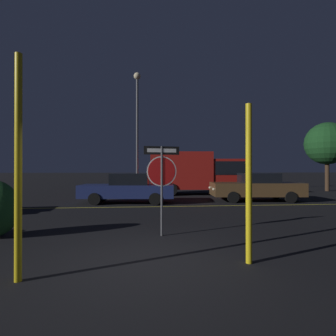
# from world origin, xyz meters

# --- Properties ---
(ground_plane) EXTENTS (260.00, 260.00, 0.00)m
(ground_plane) POSITION_xyz_m (0.00, 0.00, 0.00)
(ground_plane) COLOR black
(road_center_stripe) EXTENTS (40.77, 0.12, 0.01)m
(road_center_stripe) POSITION_xyz_m (0.00, 7.35, 0.00)
(road_center_stripe) COLOR gold
(road_center_stripe) RESTS_ON ground_plane
(stop_sign) EXTENTS (0.95, 0.16, 2.35)m
(stop_sign) POSITION_xyz_m (0.49, 2.00, 1.69)
(stop_sign) COLOR #4C4C51
(stop_sign) RESTS_ON ground_plane
(yellow_pole_left) EXTENTS (0.11, 0.11, 3.57)m
(yellow_pole_left) POSITION_xyz_m (-1.94, -0.59, 1.78)
(yellow_pole_left) COLOR yellow
(yellow_pole_left) RESTS_ON ground_plane
(yellow_pole_right) EXTENTS (0.12, 0.12, 2.97)m
(yellow_pole_right) POSITION_xyz_m (1.97, -0.16, 1.49)
(yellow_pole_right) COLOR yellow
(yellow_pole_right) RESTS_ON ground_plane
(passing_car_2) EXTENTS (4.97, 2.11, 1.53)m
(passing_car_2) POSITION_xyz_m (-0.78, 8.80, 0.75)
(passing_car_2) COLOR navy
(passing_car_2) RESTS_ON ground_plane
(passing_car_3) EXTENTS (5.04, 2.34, 1.54)m
(passing_car_3) POSITION_xyz_m (6.24, 9.06, 0.76)
(passing_car_3) COLOR brown
(passing_car_3) RESTS_ON ground_plane
(delivery_truck) EXTENTS (6.86, 2.94, 2.92)m
(delivery_truck) POSITION_xyz_m (3.97, 13.20, 1.59)
(delivery_truck) COLOR maroon
(delivery_truck) RESTS_ON ground_plane
(street_lamp) EXTENTS (0.48, 0.48, 8.44)m
(street_lamp) POSITION_xyz_m (-0.40, 13.30, 5.49)
(street_lamp) COLOR #4C4C51
(street_lamp) RESTS_ON ground_plane
(tree_0) EXTENTS (3.38, 3.38, 5.51)m
(tree_0) POSITION_xyz_m (14.73, 14.80, 3.81)
(tree_0) COLOR #422D1E
(tree_0) RESTS_ON ground_plane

